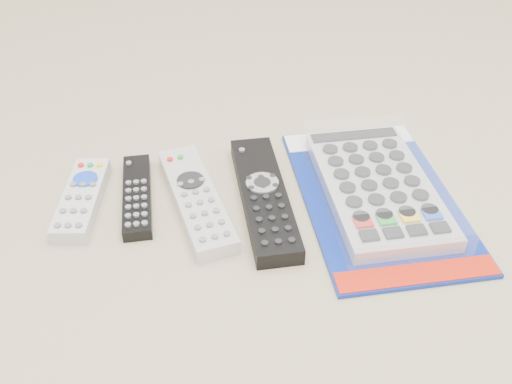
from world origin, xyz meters
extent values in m
plane|color=tan|center=(0.00, 0.00, 0.00)|extent=(5.00, 5.00, 0.00)
cube|color=#BBBCBE|center=(-0.20, 0.07, 0.01)|extent=(0.08, 0.17, 0.02)
cylinder|color=blue|center=(-0.20, 0.10, 0.02)|extent=(0.04, 0.04, 0.00)
cube|color=black|center=(-0.13, 0.06, 0.01)|extent=(0.04, 0.17, 0.02)
cube|color=silver|center=(-0.05, 0.04, 0.01)|extent=(0.09, 0.23, 0.02)
cylinder|color=black|center=(-0.05, 0.06, 0.02)|extent=(0.04, 0.04, 0.00)
cube|color=black|center=(0.05, 0.02, 0.01)|extent=(0.07, 0.26, 0.02)
cylinder|color=silver|center=(0.05, 0.03, 0.03)|extent=(0.05, 0.05, 0.00)
cube|color=navy|center=(0.21, 0.00, 0.00)|extent=(0.22, 0.35, 0.01)
cube|color=white|center=(0.21, 0.14, 0.01)|extent=(0.21, 0.05, 0.00)
cube|color=red|center=(0.20, -0.15, 0.01)|extent=(0.20, 0.04, 0.00)
cube|color=silver|center=(0.21, 0.00, 0.02)|extent=(0.16, 0.27, 0.02)
cube|color=white|center=(0.21, 0.00, 0.03)|extent=(0.17, 0.29, 0.04)
camera|label=1|loc=(-0.08, -0.58, 0.52)|focal=40.00mm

